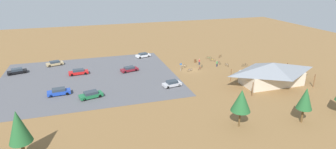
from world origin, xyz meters
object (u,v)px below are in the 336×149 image
Objects in this scene: bicycle_green_lone_east at (209,58)px; car_maroon_far_end at (129,69)px; bicycle_silver_by_bin at (227,65)px; pine_center at (18,127)px; car_tan_second_row at (55,63)px; car_silver_aisle_side at (172,84)px; pine_far_west at (305,99)px; pine_far_east at (241,101)px; bicycle_red_back_row at (200,68)px; visitor_crossing_yard at (251,69)px; bicycle_purple_trailside at (219,63)px; car_black_front_row at (17,71)px; bicycle_blue_mid_cluster at (190,70)px; lot_sign at (181,66)px; car_white_inner_stall at (143,55)px; bicycle_orange_yard_left at (220,56)px; bike_pavilion at (272,72)px; trash_bin at (195,61)px; car_red_by_curb at (78,72)px; bicycle_teal_yard_right at (202,66)px; bicycle_white_edge_south at (184,66)px; bicycle_black_lone_west at (245,65)px; car_blue_back_corner at (59,92)px; bicycle_yellow_front_row at (212,60)px; visitor_at_bikes at (199,62)px; visitor_near_lot at (217,63)px; car_green_end_stall at (91,95)px.

car_maroon_far_end reaches higher than bicycle_green_lone_east.
pine_center is at bearing 30.85° from bicycle_silver_by_bin.
car_tan_second_row reaches higher than bicycle_green_lone_east.
pine_far_west is at bearing 126.58° from car_silver_aisle_side.
bicycle_silver_by_bin is at bearing -115.49° from pine_far_east.
visitor_crossing_yard is (-11.92, 5.77, 0.52)m from bicycle_red_back_row.
bicycle_purple_trailside is 0.36× the size of car_black_front_row.
pine_far_west reaches higher than bicycle_blue_mid_cluster.
lot_sign is 16.96m from car_white_inner_stall.
pine_far_west is 40.27m from bicycle_orange_yard_left.
bicycle_orange_yard_left is 16.54m from bicycle_blue_mid_cluster.
car_black_front_row is at bearing -13.60° from bicycle_red_back_row.
car_silver_aisle_side reaches higher than bicycle_red_back_row.
bicycle_blue_mid_cluster is 0.33× the size of car_black_front_row.
bike_pavilion is 22.47m from pine_far_east.
car_red_by_curb is at bearing 1.47° from trash_bin.
pine_far_east is at bearing 79.28° from bicycle_red_back_row.
pine_center is (33.08, 27.86, 3.46)m from lot_sign.
bicycle_teal_yard_right is 0.89× the size of bicycle_white_edge_south.
car_blue_back_corner is at bearing 6.17° from bicycle_black_lone_west.
bicycle_blue_mid_cluster is 0.34× the size of car_white_inner_stall.
bicycle_green_lone_east is at bearing -75.80° from bicycle_silver_by_bin.
bicycle_blue_mid_cluster is at bearing -95.07° from pine_far_east.
bicycle_yellow_front_row is at bearing -155.16° from lot_sign.
car_blue_back_corner is 2.72× the size of visitor_at_bikes.
pine_center reaches higher than visitor_near_lot.
bicycle_orange_yard_left is at bearing -151.59° from visitor_at_bikes.
trash_bin is at bearing -151.44° from car_green_end_stall.
car_red_by_curb is (36.43, -36.52, -3.69)m from pine_far_west.
pine_center is at bearing 27.08° from bicycle_black_lone_west.
bicycle_orange_yard_left is 27.93m from car_silver_aisle_side.
pine_far_east is 4.55× the size of bicycle_orange_yard_left.
trash_bin is at bearing -138.13° from lot_sign.
trash_bin is 5.31m from bicycle_yellow_front_row.
visitor_at_bikes is at bearing -83.61° from pine_far_west.
lot_sign reaches higher than car_black_front_row.
car_black_front_row is (35.21, -20.06, -0.00)m from car_silver_aisle_side.
bicycle_silver_by_bin is 25.64m from car_white_inner_stall.
car_green_end_stall is 35.96m from visitor_near_lot.
car_red_by_curb is at bearing -12.25° from bicycle_blue_mid_cluster.
bicycle_orange_yard_left is 56.74m from car_black_front_row.
car_maroon_far_end is 17.42m from car_green_end_stall.
car_tan_second_row is (50.37, -16.47, 0.32)m from bicycle_black_lone_west.
bicycle_purple_trailside is 25.49m from car_maroon_far_end.
pine_center reaches higher than car_tan_second_row.
bicycle_orange_yard_left is at bearing -158.01° from bicycle_white_edge_south.
bicycle_red_back_row is at bearing 166.40° from car_black_front_row.
pine_center is 4.30× the size of visitor_crossing_yard.
pine_center is 34.07m from car_red_by_curb.
bicycle_teal_yard_right is (4.07, -32.48, -4.08)m from pine_far_west.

